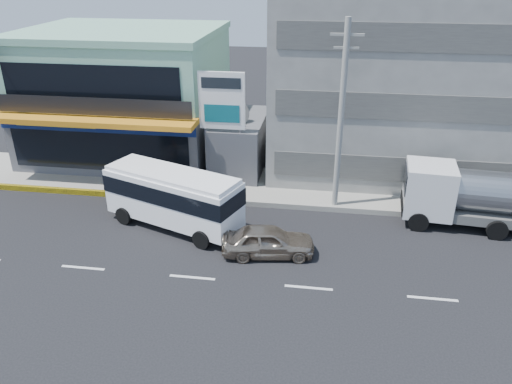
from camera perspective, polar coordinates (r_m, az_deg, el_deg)
ground at (r=21.96m, az=-7.29°, el=-9.66°), size 120.00×120.00×0.00m
sidewalk at (r=29.45m, az=7.02°, el=0.31°), size 70.00×5.00×0.30m
shop_building at (r=34.96m, az=-14.50°, el=10.45°), size 12.40×11.70×8.00m
concrete_building at (r=33.02m, az=17.03°, el=14.68°), size 16.00×12.00×14.00m
gap_structure at (r=31.60m, az=-1.78°, el=5.42°), size 3.00×6.00×3.50m
satellite_dish at (r=30.08m, az=-2.17°, el=8.04°), size 1.50×1.50×0.15m
billboard at (r=28.11m, az=-3.90°, el=9.62°), size 2.60×0.18×6.90m
utility_pole_near at (r=25.71m, az=9.68°, el=8.33°), size 1.60×0.30×10.00m
minibus at (r=25.18m, az=-9.46°, el=-0.28°), size 7.46×4.67×2.98m
sedan at (r=22.95m, az=1.41°, el=-5.61°), size 4.44×2.30×1.44m
tanker_truck at (r=27.23m, az=24.18°, el=-0.48°), size 8.10×3.14×3.13m
motorcycle_rider at (r=28.30m, az=-11.62°, el=0.40°), size 2.07×1.17×2.51m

